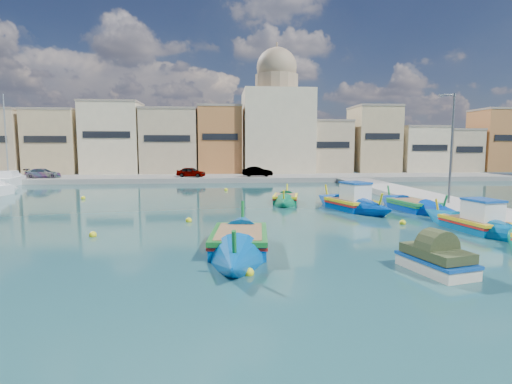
# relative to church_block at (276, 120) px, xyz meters

# --- Properties ---
(ground) EXTENTS (160.00, 160.00, 0.00)m
(ground) POSITION_rel_church_block_xyz_m (-10.00, -40.00, -8.41)
(ground) COLOR #174045
(ground) RESTS_ON ground
(north_quay) EXTENTS (80.00, 8.00, 0.60)m
(north_quay) POSITION_rel_church_block_xyz_m (-10.00, -8.00, -8.11)
(north_quay) COLOR gray
(north_quay) RESTS_ON ground
(north_townhouses) EXTENTS (83.20, 7.87, 10.19)m
(north_townhouses) POSITION_rel_church_block_xyz_m (-3.32, -0.64, -3.41)
(north_townhouses) COLOR tan
(north_townhouses) RESTS_ON ground
(church_block) EXTENTS (10.00, 10.00, 19.10)m
(church_block) POSITION_rel_church_block_xyz_m (0.00, 0.00, 0.00)
(church_block) COLOR beige
(church_block) RESTS_ON ground
(quay_street_lamp) EXTENTS (1.18, 0.16, 8.00)m
(quay_street_lamp) POSITION_rel_church_block_xyz_m (7.44, -34.00, -4.07)
(quay_street_lamp) COLOR #595B60
(quay_street_lamp) RESTS_ON ground
(parked_cars) EXTENTS (30.42, 2.58, 1.27)m
(parked_cars) POSITION_rel_church_block_xyz_m (-16.15, -9.50, -7.20)
(parked_cars) COLOR #4C1919
(parked_cars) RESTS_ON north_quay
(luzzu_turquoise_cabin) EXTENTS (3.03, 8.53, 2.68)m
(luzzu_turquoise_cabin) POSITION_rel_church_block_xyz_m (5.01, -40.74, -8.08)
(luzzu_turquoise_cabin) COLOR #005C9C
(luzzu_turquoise_cabin) RESTS_ON ground
(luzzu_blue_cabin) EXTENTS (4.73, 8.81, 3.04)m
(luzzu_blue_cabin) POSITION_rel_church_block_xyz_m (0.77, -33.24, -8.04)
(luzzu_blue_cabin) COLOR #003BA3
(luzzu_blue_cabin) RESTS_ON ground
(luzzu_cyan_mid) EXTENTS (3.43, 8.79, 2.53)m
(luzzu_cyan_mid) POSITION_rel_church_block_xyz_m (5.00, -33.94, -8.14)
(luzzu_cyan_mid) COLOR #0036A9
(luzzu_cyan_mid) RESTS_ON ground
(luzzu_green) EXTENTS (3.21, 7.21, 2.20)m
(luzzu_green) POSITION_rel_church_block_xyz_m (-3.27, -29.41, -8.17)
(luzzu_green) COLOR #0A7045
(luzzu_green) RESTS_ON ground
(luzzu_blue_south) EXTENTS (3.17, 10.09, 2.86)m
(luzzu_blue_south) POSITION_rel_church_block_xyz_m (-7.53, -43.56, -8.11)
(luzzu_blue_south) COLOR #0053AC
(luzzu_blue_south) RESTS_ON ground
(tender_near) EXTENTS (2.05, 2.96, 1.33)m
(tender_near) POSITION_rel_church_block_xyz_m (-0.74, -47.21, -8.00)
(tender_near) COLOR beige
(tender_near) RESTS_ON ground
(yacht_north) EXTENTS (3.43, 8.57, 11.12)m
(yacht_north) POSITION_rel_church_block_xyz_m (-32.79, -11.19, -7.97)
(yacht_north) COLOR white
(yacht_north) RESTS_ON ground
(mooring_buoys) EXTENTS (22.39, 27.14, 0.36)m
(mooring_buoys) POSITION_rel_church_block_xyz_m (-9.68, -34.81, -8.33)
(mooring_buoys) COLOR yellow
(mooring_buoys) RESTS_ON ground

